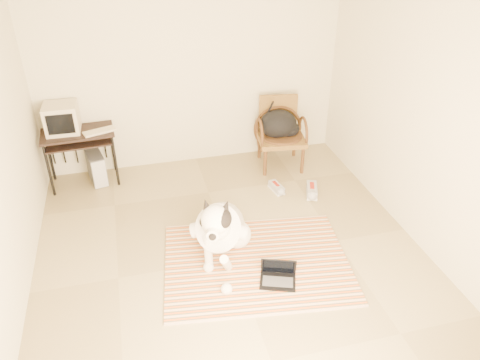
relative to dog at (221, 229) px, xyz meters
name	(u,v)px	position (x,y,z in m)	size (l,w,h in m)	color
floor	(233,258)	(0.11, -0.07, -0.36)	(4.50, 4.50, 0.00)	#9C8C5F
wall_back	(191,67)	(0.11, 2.18, 0.99)	(4.50, 4.50, 0.00)	beige
wall_front	(339,341)	(0.11, -2.32, 0.99)	(4.50, 4.50, 0.00)	beige
wall_right	(429,120)	(2.11, -0.07, 0.99)	(4.50, 4.50, 0.00)	beige
rug	(257,263)	(0.33, -0.20, -0.35)	(2.04, 1.67, 0.02)	#D86020
dog	(221,229)	(0.00, 0.00, 0.00)	(0.66, 1.23, 0.90)	white
laptop	(278,275)	(0.45, -0.51, -0.28)	(0.41, 0.35, 0.24)	black
computer_desk	(78,140)	(-1.40, 1.90, 0.27)	(0.90, 0.54, 0.73)	black
crt_monitor	(62,118)	(-1.55, 1.96, 0.55)	(0.40, 0.39, 0.35)	beige
desk_keyboard	(100,131)	(-1.13, 1.82, 0.38)	(0.39, 0.14, 0.03)	beige
pc_tower	(96,168)	(-1.25, 1.90, -0.16)	(0.27, 0.46, 0.40)	#464649
rattan_chair	(280,133)	(1.23, 1.76, 0.11)	(0.69, 0.67, 0.93)	olive
backpack	(280,125)	(1.20, 1.74, 0.25)	(0.55, 0.42, 0.38)	black
sneaker_left	(276,188)	(0.96, 1.08, -0.32)	(0.16, 0.29, 0.10)	silver
sneaker_right	(312,190)	(1.37, 0.89, -0.31)	(0.23, 0.35, 0.11)	silver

